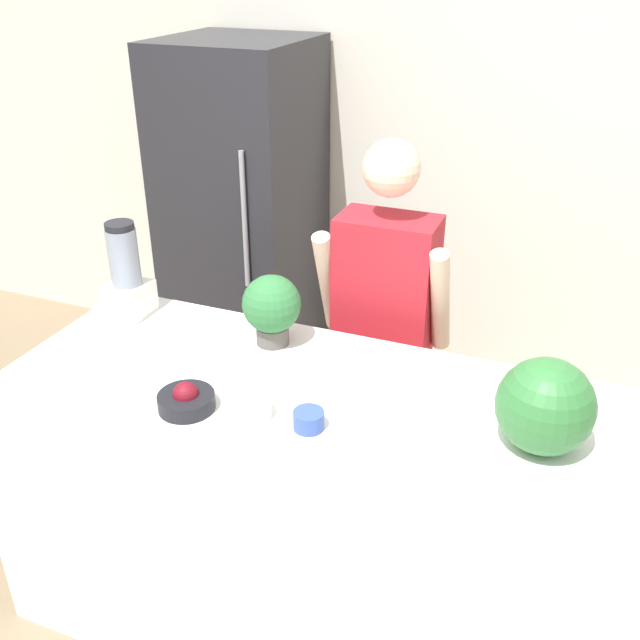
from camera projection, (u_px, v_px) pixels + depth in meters
The scene contains 11 objects.
wall_back at pixel (452, 149), 3.45m from camera, with size 8.00×0.06×2.60m.
counter_island at pixel (315, 515), 2.40m from camera, with size 2.02×0.84×0.95m.
refrigerator at pixel (244, 227), 3.62m from camera, with size 0.66×0.72×1.81m.
person at pixel (383, 335), 2.81m from camera, with size 0.51×0.26×1.59m.
cutting_board at pixel (530, 443), 1.97m from camera, with size 0.39×0.28×0.01m.
watermelon at pixel (545, 406), 1.89m from camera, with size 0.26×0.26×0.26m.
bowl_cherries at pixel (186, 400), 2.12m from camera, with size 0.17×0.17×0.09m.
bowl_cream at pixel (250, 405), 2.08m from camera, with size 0.12×0.12×0.10m.
bowl_small_blue at pixel (309, 420), 2.03m from camera, with size 0.09×0.09×0.06m.
blender at pixel (126, 276), 2.61m from camera, with size 0.15×0.15×0.36m.
potted_plant at pixel (272, 307), 2.41m from camera, with size 0.20×0.20×0.25m.
Camera 1 is at (0.69, -1.25, 2.18)m, focal length 40.00 mm.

